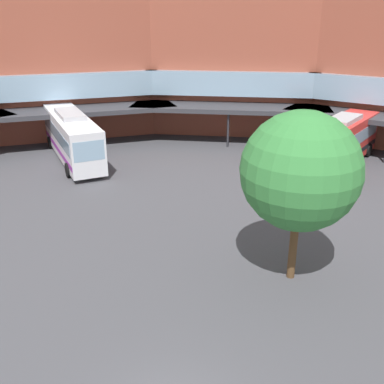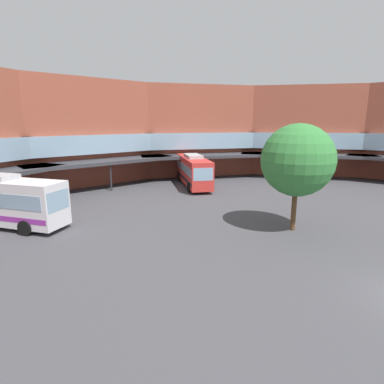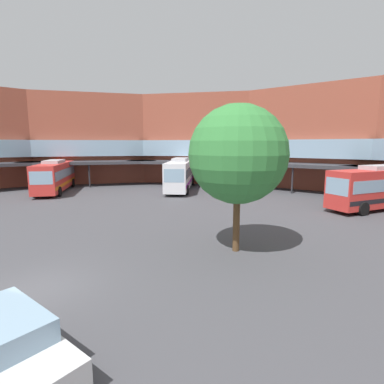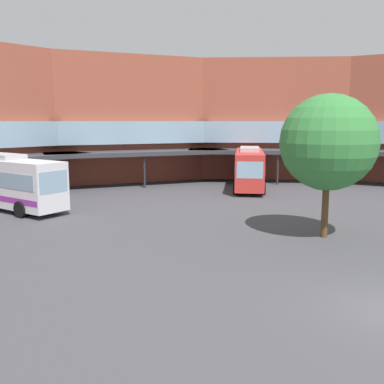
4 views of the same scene
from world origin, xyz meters
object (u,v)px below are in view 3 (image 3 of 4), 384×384
Objects in this scene: bus_0 at (380,187)px; parked_car at (8,346)px; bus_1 at (180,174)px; plaza_tree at (238,154)px; bus_3 at (55,176)px.

bus_0 is 2.04× the size of parked_car.
bus_1 is 1.60× the size of plaza_tree.
bus_0 is at bearing 60.91° from plaza_tree.
bus_3 is 1.41× the size of plaza_tree.
bus_1 is 31.40m from parked_car.
plaza_tree reaches higher than bus_3.
bus_1 reaches higher than parked_car.
plaza_tree is (12.60, -18.91, 3.15)m from bus_1.
bus_0 is 21.50m from bus_1.
plaza_tree is at bearing 13.85° from bus_1.
bus_0 is 28.77m from parked_car.
bus_1 is at bearing -57.18° from bus_0.
plaza_tree is at bearing 90.60° from parked_car.
bus_3 is 28.23m from plaza_tree.
bus_0 is 0.88× the size of bus_3.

